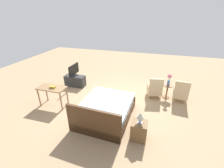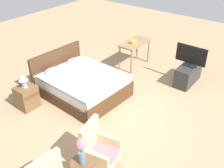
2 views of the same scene
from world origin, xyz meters
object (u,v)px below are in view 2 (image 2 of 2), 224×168
at_px(bed, 81,84).
at_px(tv_flatscreen, 191,56).
at_px(flower_vase, 82,149).
at_px(nightstand, 27,97).
at_px(armchair_by_window_right, 98,150).
at_px(tv_stand, 188,74).
at_px(vanity_desk, 135,46).
at_px(book_stack, 133,42).
at_px(table_lamp, 23,79).

bearing_deg(bed, tv_flatscreen, -41.22).
xyz_separation_m(flower_vase, tv_flatscreen, (4.20, 0.07, -0.07)).
height_order(nightstand, tv_flatscreen, tv_flatscreen).
xyz_separation_m(armchair_by_window_right, tv_stand, (3.69, -0.04, -0.11)).
xyz_separation_m(vanity_desk, book_stack, (-0.07, 0.02, 0.15)).
relative_size(bed, vanity_desk, 1.99).
distance_m(table_lamp, tv_stand, 4.22).
height_order(flower_vase, tv_stand, flower_vase).
distance_m(bed, tv_flatscreen, 2.93).
bearing_deg(vanity_desk, flower_vase, -156.80).
bearing_deg(vanity_desk, table_lamp, 166.57).
height_order(flower_vase, table_lamp, flower_vase).
height_order(table_lamp, tv_stand, table_lamp).
xyz_separation_m(armchair_by_window_right, nightstand, (0.34, 2.47, -0.10)).
xyz_separation_m(nightstand, vanity_desk, (3.33, -0.79, 0.37)).
height_order(flower_vase, tv_flatscreen, tv_flatscreen).
bearing_deg(bed, nightstand, 153.00).
distance_m(bed, table_lamp, 1.42).
bearing_deg(armchair_by_window_right, tv_stand, -0.60).
relative_size(armchair_by_window_right, flower_vase, 1.93).
height_order(nightstand, table_lamp, table_lamp).
xyz_separation_m(flower_vase, nightstand, (0.84, 2.58, -0.60)).
bearing_deg(tv_stand, table_lamp, 143.24).
xyz_separation_m(table_lamp, tv_stand, (3.36, -2.51, -0.51)).
distance_m(bed, nightstand, 1.34).
xyz_separation_m(bed, tv_stand, (2.17, -1.90, -0.04)).
bearing_deg(book_stack, nightstand, 166.69).
distance_m(flower_vase, tv_flatscreen, 4.20).
relative_size(bed, nightstand, 3.71).
height_order(armchair_by_window_right, vanity_desk, armchair_by_window_right).
bearing_deg(book_stack, table_lamp, 166.68).
xyz_separation_m(flower_vase, tv_stand, (4.19, 0.07, -0.62)).
distance_m(table_lamp, book_stack, 3.34).
height_order(table_lamp, vanity_desk, table_lamp).
distance_m(nightstand, tv_flatscreen, 4.22).
height_order(armchair_by_window_right, nightstand, armchair_by_window_right).
height_order(armchair_by_window_right, book_stack, armchair_by_window_right).
height_order(flower_vase, vanity_desk, flower_vase).
distance_m(flower_vase, table_lamp, 2.71).
distance_m(vanity_desk, book_stack, 0.17).
relative_size(nightstand, tv_stand, 0.58).
relative_size(armchair_by_window_right, tv_flatscreen, 1.12).
height_order(bed, nightstand, bed).
bearing_deg(tv_flatscreen, bed, 138.78).
height_order(bed, tv_flatscreen, tv_flatscreen).
bearing_deg(book_stack, armchair_by_window_right, -154.70).
bearing_deg(table_lamp, nightstand, -90.00).
height_order(flower_vase, book_stack, flower_vase).
height_order(table_lamp, book_stack, table_lamp).
xyz_separation_m(table_lamp, vanity_desk, (3.33, -0.79, -0.12)).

